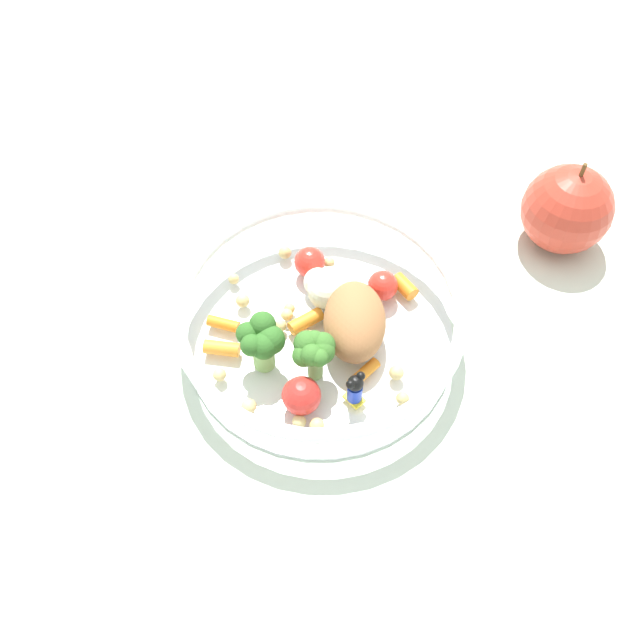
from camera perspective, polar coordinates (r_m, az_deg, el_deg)
The scene contains 3 objects.
ground_plane at distance 0.56m, azimuth 1.79°, elevation -2.37°, with size 2.40×2.40×0.00m, color silver.
food_container at distance 0.54m, azimuth 0.23°, elevation 0.19°, with size 0.23×0.23×0.06m.
loose_apple at distance 0.64m, azimuth 19.94°, elevation 8.69°, with size 0.08×0.08×0.09m.
Camera 1 is at (0.26, -0.16, 0.47)m, focal length 38.29 mm.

